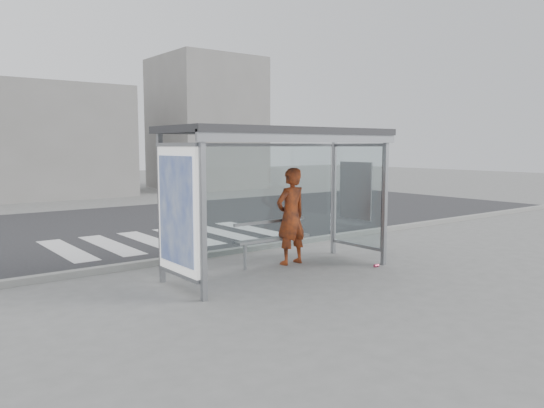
{
  "coord_description": "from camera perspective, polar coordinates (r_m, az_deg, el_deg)",
  "views": [
    {
      "loc": [
        -5.86,
        -7.44,
        2.3
      ],
      "look_at": [
        -0.04,
        0.2,
        1.25
      ],
      "focal_mm": 35.0,
      "sensor_mm": 36.0,
      "label": 1
    }
  ],
  "objects": [
    {
      "name": "ground",
      "position": [
        9.74,
        0.91,
        -7.4
      ],
      "size": [
        80.0,
        80.0,
        0.0
      ],
      "primitive_type": "plane",
      "color": "slate",
      "rests_on": "ground"
    },
    {
      "name": "building_center",
      "position": [
        26.1,
        -24.48,
        6.14
      ],
      "size": [
        8.0,
        5.0,
        5.0
      ],
      "primitive_type": "cube",
      "color": "gray",
      "rests_on": "ground"
    },
    {
      "name": "crosswalk",
      "position": [
        13.49,
        -11.02,
        -3.66
      ],
      "size": [
        5.55,
        3.0,
        0.0
      ],
      "color": "silver",
      "rests_on": "ground"
    },
    {
      "name": "person",
      "position": [
        10.29,
        2.05,
        -1.32
      ],
      "size": [
        0.71,
        0.48,
        1.88
      ],
      "primitive_type": "imported",
      "rotation": [
        0.0,
        0.0,
        3.19
      ],
      "color": "#C03912",
      "rests_on": "ground"
    },
    {
      "name": "curb",
      "position": [
        11.29,
        -5.25,
        -5.21
      ],
      "size": [
        30.0,
        0.18,
        0.12
      ],
      "primitive_type": "cube",
      "color": "gray",
      "rests_on": "ground"
    },
    {
      "name": "road",
      "position": [
        15.75,
        -15.06,
        -2.34
      ],
      "size": [
        30.0,
        10.0,
        0.01
      ],
      "primitive_type": "cube",
      "color": "#242427",
      "rests_on": "ground"
    },
    {
      "name": "building_right",
      "position": [
        29.48,
        -7.08,
        8.55
      ],
      "size": [
        5.0,
        5.0,
        7.0
      ],
      "primitive_type": "cube",
      "color": "gray",
      "rests_on": "ground"
    },
    {
      "name": "bus_shelter",
      "position": [
        9.3,
        -1.1,
        4.31
      ],
      "size": [
        4.25,
        1.65,
        2.62
      ],
      "color": "gray",
      "rests_on": "ground"
    },
    {
      "name": "bench",
      "position": [
        10.25,
        0.08,
        -3.74
      ],
      "size": [
        1.69,
        0.21,
        0.87
      ],
      "color": "gray",
      "rests_on": "ground"
    },
    {
      "name": "soda_can",
      "position": [
        10.36,
        11.16,
        -6.51
      ],
      "size": [
        0.11,
        0.06,
        0.06
      ],
      "primitive_type": "cylinder",
      "rotation": [
        0.0,
        1.57,
        0.04
      ],
      "color": "#CF3D61",
      "rests_on": "ground"
    }
  ]
}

